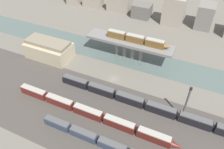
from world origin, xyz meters
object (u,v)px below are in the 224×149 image
object	(u,v)px
train_on_bridge	(137,39)
signal_tower	(186,103)
train_yard_near	(115,147)
train_yard_far	(148,105)
warehouse_building	(49,49)
train_yard_mid	(91,113)

from	to	relation	value
train_on_bridge	signal_tower	size ratio (longest dim) A/B	2.01
signal_tower	train_yard_near	bearing A→B (deg)	-126.96
train_yard_far	signal_tower	bearing A→B (deg)	5.48
train_yard_near	train_yard_far	size ratio (longest dim) A/B	0.72
train_yard_far	warehouse_building	xyz separation A→B (m)	(-61.41, 13.85, 2.90)
signal_tower	train_yard_mid	bearing A→B (deg)	-156.02
train_on_bridge	train_yard_far	bearing A→B (deg)	-61.61
train_yard_near	train_yard_mid	bearing A→B (deg)	147.20
train_yard_mid	signal_tower	bearing A→B (deg)	23.98
train_yard_far	train_on_bridge	bearing A→B (deg)	118.39
warehouse_building	train_yard_far	bearing A→B (deg)	-12.71
train_yard_mid	warehouse_building	world-z (taller)	warehouse_building
train_yard_near	warehouse_building	world-z (taller)	warehouse_building
train_on_bridge	train_yard_mid	size ratio (longest dim) A/B	0.47
train_on_bridge	train_yard_near	distance (m)	57.96
train_yard_near	warehouse_building	size ratio (longest dim) A/B	2.50
train_yard_far	train_yard_mid	bearing A→B (deg)	-145.31
train_yard_mid	signal_tower	world-z (taller)	signal_tower
train_on_bridge	train_yard_far	xyz separation A→B (m)	(17.20, -31.83, -10.57)
train_yard_mid	signal_tower	size ratio (longest dim) A/B	4.30
warehouse_building	train_yard_mid	bearing A→B (deg)	-33.78
train_on_bridge	warehouse_building	distance (m)	48.34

